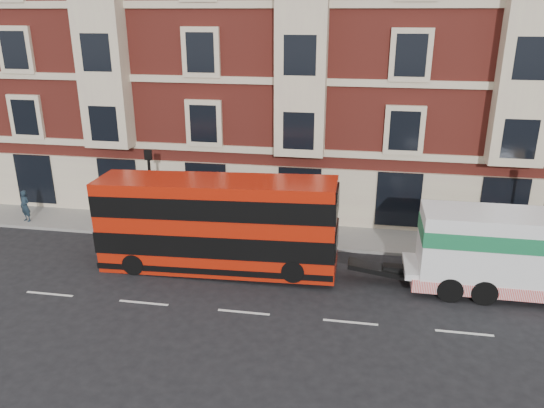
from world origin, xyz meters
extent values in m
plane|color=black|center=(0.00, 0.00, 0.00)|extent=(120.00, 120.00, 0.00)
cube|color=slate|center=(0.00, 7.50, 0.07)|extent=(90.00, 3.00, 0.15)
cube|color=maroon|center=(0.50, 15.00, 9.00)|extent=(45.00, 12.00, 18.00)
cylinder|color=black|center=(-6.00, 6.20, 2.15)|extent=(0.14, 0.14, 4.00)
cube|color=black|center=(-6.00, 6.20, 4.25)|extent=(0.35, 0.15, 0.50)
cylinder|color=black|center=(12.00, 6.20, 2.15)|extent=(0.14, 0.14, 4.00)
cube|color=#AC1B09|center=(-1.89, 3.25, 2.14)|extent=(10.19, 2.27, 4.00)
cube|color=black|center=(-1.89, 3.25, 1.55)|extent=(10.23, 2.33, 0.96)
cube|color=black|center=(-1.89, 3.25, 3.18)|extent=(10.23, 2.33, 0.91)
cylinder|color=black|center=(-5.35, 2.23, 0.47)|extent=(0.95, 0.29, 0.95)
cylinder|color=black|center=(-5.35, 4.28, 0.47)|extent=(0.95, 0.29, 0.95)
cylinder|color=black|center=(1.57, 2.23, 0.75)|extent=(0.95, 0.29, 0.95)
cylinder|color=black|center=(1.57, 4.28, 0.75)|extent=(0.95, 0.29, 0.95)
cube|color=silver|center=(10.11, 3.25, 0.86)|extent=(8.19, 2.09, 0.27)
cube|color=silver|center=(9.02, 3.25, 2.09)|extent=(4.91, 2.27, 2.64)
cube|color=#17683D|center=(9.02, 3.25, 2.55)|extent=(4.96, 2.31, 0.64)
cube|color=red|center=(9.93, 3.25, 0.55)|extent=(7.28, 2.33, 0.50)
cylinder|color=black|center=(9.02, 2.23, 0.50)|extent=(1.00, 0.36, 1.00)
cylinder|color=black|center=(9.02, 4.28, 0.50)|extent=(1.00, 0.36, 1.00)
cylinder|color=black|center=(7.75, 2.23, 0.50)|extent=(1.00, 0.36, 1.00)
cylinder|color=black|center=(7.75, 4.28, 0.50)|extent=(1.00, 0.36, 1.00)
imported|color=#182631|center=(-13.36, 6.70, 1.00)|extent=(0.71, 0.58, 1.69)
camera|label=1|loc=(4.04, -16.95, 10.73)|focal=35.00mm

